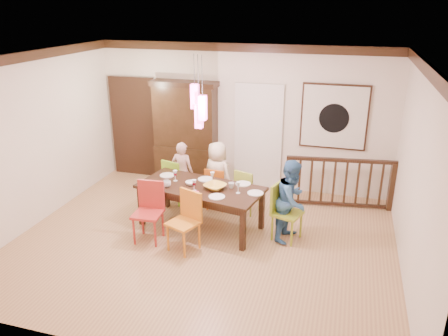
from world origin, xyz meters
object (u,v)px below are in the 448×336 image
(person_far_left, at_px, (182,172))
(person_far_mid, at_px, (217,175))
(chair_far_left, at_px, (177,177))
(chair_end_right, at_px, (288,209))
(dining_table, at_px, (201,191))
(person_end_right, at_px, (292,200))
(balustrade, at_px, (340,182))
(china_hutch, at_px, (186,133))

(person_far_left, xyz_separation_m, person_far_mid, (0.70, -0.03, 0.04))
(chair_far_left, distance_m, chair_end_right, 2.39)
(dining_table, height_order, chair_end_right, chair_end_right)
(chair_far_left, height_order, person_end_right, person_end_right)
(dining_table, xyz_separation_m, person_far_left, (-0.68, 0.90, -0.07))
(balustrade, height_order, person_far_left, person_far_left)
(chair_end_right, height_order, person_far_mid, person_far_mid)
(dining_table, relative_size, person_end_right, 1.64)
(dining_table, height_order, chair_far_left, chair_far_left)
(china_hutch, relative_size, person_far_mid, 1.72)
(dining_table, distance_m, balustrade, 2.67)
(chair_far_left, xyz_separation_m, balustrade, (3.00, 0.65, -0.00))
(dining_table, xyz_separation_m, person_far_mid, (0.03, 0.87, -0.03))
(person_far_left, xyz_separation_m, person_end_right, (2.20, -0.87, 0.08))
(chair_end_right, xyz_separation_m, china_hutch, (-2.42, 1.82, 0.55))
(chair_end_right, xyz_separation_m, person_end_right, (0.05, 0.05, 0.13))
(china_hutch, xyz_separation_m, person_far_mid, (0.97, -0.94, -0.46))
(chair_far_left, height_order, person_far_mid, person_far_mid)
(balustrade, height_order, person_far_mid, person_far_mid)
(chair_end_right, bearing_deg, china_hutch, 70.28)
(balustrade, relative_size, person_far_mid, 1.60)
(person_far_mid, bearing_deg, dining_table, 110.45)
(chair_end_right, distance_m, person_far_mid, 1.70)
(china_hutch, bearing_deg, person_far_left, -73.72)
(china_hutch, bearing_deg, dining_table, -62.48)
(balustrade, xyz_separation_m, person_far_mid, (-2.20, -0.60, 0.13))
(balustrade, bearing_deg, person_far_left, -176.77)
(china_hutch, xyz_separation_m, balustrade, (3.17, -0.35, -0.59))
(chair_far_left, xyz_separation_m, chair_end_right, (2.24, -0.83, 0.04))
(chair_far_left, distance_m, person_far_mid, 0.80)
(china_hutch, distance_m, balustrade, 3.25)
(dining_table, relative_size, person_far_mid, 1.75)
(china_hutch, xyz_separation_m, person_end_right, (2.47, -1.78, -0.41))
(chair_far_left, bearing_deg, person_far_mid, -160.21)
(dining_table, bearing_deg, chair_end_right, 9.74)
(balustrade, bearing_deg, person_far_mid, -172.58)
(chair_far_left, height_order, chair_end_right, chair_end_right)
(chair_end_right, distance_m, china_hutch, 3.08)
(dining_table, distance_m, person_end_right, 1.53)
(person_end_right, bearing_deg, china_hutch, 69.38)
(chair_end_right, distance_m, balustrade, 1.66)
(dining_table, height_order, china_hutch, china_hutch)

